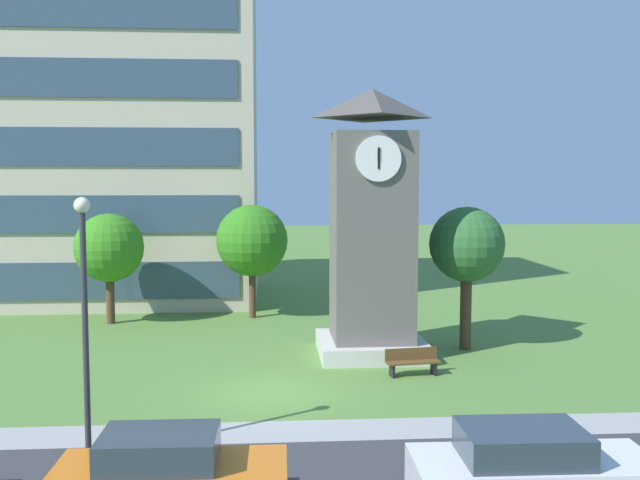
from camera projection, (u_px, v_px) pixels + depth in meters
ground_plane at (274, 393)px, 21.97m from camera, size 160.00×160.00×0.00m
kerb_strip at (275, 431)px, 18.59m from camera, size 120.00×1.60×0.01m
office_building at (84, 91)px, 38.87m from camera, size 18.29×10.36×22.40m
clock_tower at (372, 238)px, 26.44m from camera, size 3.86×3.86×9.71m
park_bench at (412, 361)px, 23.91m from camera, size 1.85×0.72×0.88m
street_lamp at (84, 300)px, 16.38m from camera, size 0.36×0.36×6.06m
tree_near_tower at (109, 248)px, 32.26m from camera, size 3.06×3.06×4.95m
tree_by_building at (252, 241)px, 33.61m from camera, size 3.32×3.32×5.29m
tree_streetside at (467, 246)px, 27.35m from camera, size 2.84×2.84×5.44m
parked_car_orange at (169, 475)px, 13.73m from camera, size 4.41×2.02×1.69m
parked_car_white at (531, 469)px, 14.01m from camera, size 4.74×2.13×1.69m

